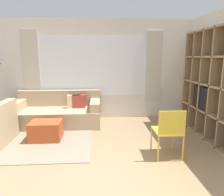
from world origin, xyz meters
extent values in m
plane|color=#9E7F5B|center=(0.00, 0.00, 0.00)|extent=(16.00, 16.00, 0.00)
cube|color=silver|center=(0.00, 3.11, 1.35)|extent=(6.60, 0.07, 2.70)
cube|color=white|center=(0.00, 3.06, 1.45)|extent=(2.97, 0.01, 1.60)
cube|color=beige|center=(-1.65, 3.05, 1.45)|extent=(0.44, 0.03, 1.90)
cube|color=beige|center=(1.65, 3.05, 1.45)|extent=(0.44, 0.03, 1.90)
cube|color=silver|center=(2.73, 1.54, 1.35)|extent=(0.07, 4.27, 2.70)
cube|color=gray|center=(-1.34, 1.58, 0.01)|extent=(2.62, 2.06, 0.01)
cube|color=#515660|center=(2.69, 1.52, 1.14)|extent=(0.02, 1.98, 2.28)
cube|color=#997A56|center=(2.50, 1.32, 1.14)|extent=(0.40, 0.04, 2.28)
cube|color=#997A56|center=(2.50, 1.72, 1.14)|extent=(0.40, 0.04, 2.28)
cube|color=#997A56|center=(2.50, 2.11, 1.14)|extent=(0.40, 0.04, 2.28)
cube|color=#997A56|center=(2.50, 2.51, 1.14)|extent=(0.40, 0.04, 2.28)
cube|color=#997A56|center=(2.50, 1.52, 0.02)|extent=(0.40, 1.98, 0.04)
cube|color=#997A56|center=(2.50, 1.52, 0.57)|extent=(0.40, 1.98, 0.04)
cube|color=#997A56|center=(2.50, 1.52, 1.14)|extent=(0.40, 1.98, 0.04)
cube|color=#997A56|center=(2.50, 1.52, 1.71)|extent=(0.40, 1.98, 0.04)
cube|color=#997A56|center=(2.50, 1.52, 2.26)|extent=(0.40, 1.98, 0.04)
cube|color=black|center=(2.33, 1.65, 0.83)|extent=(0.04, 0.63, 0.48)
cube|color=black|center=(2.35, 1.65, 0.60)|extent=(0.10, 0.24, 0.03)
cube|color=gold|center=(2.48, 1.51, 0.10)|extent=(0.10, 0.10, 0.13)
cube|color=gold|center=(2.48, 1.90, 1.23)|extent=(0.07, 0.07, 0.14)
cylinder|color=red|center=(2.48, 2.29, 1.78)|extent=(0.06, 0.06, 0.12)
cube|color=gold|center=(2.48, 2.33, 1.78)|extent=(0.10, 0.10, 0.12)
cube|color=tan|center=(-0.93, 2.52, 0.20)|extent=(2.17, 0.98, 0.41)
cube|color=tan|center=(-0.93, 2.92, 0.62)|extent=(2.17, 0.18, 0.42)
cube|color=tan|center=(-1.89, 2.52, 0.52)|extent=(0.24, 0.92, 0.21)
cube|color=tan|center=(0.03, 2.52, 0.52)|extent=(0.24, 0.92, 0.21)
cube|color=beige|center=(-0.51, 2.64, 0.58)|extent=(0.35, 0.15, 0.34)
cube|color=#AD3D33|center=(-0.39, 2.64, 0.58)|extent=(0.35, 0.14, 0.34)
cube|color=#B74C23|center=(-0.97, 1.57, 0.20)|extent=(0.63, 0.48, 0.40)
cylinder|color=black|center=(-2.48, 2.79, 0.01)|extent=(0.26, 0.26, 0.02)
cylinder|color=gold|center=(1.51, 0.96, 0.22)|extent=(0.02, 0.02, 0.44)
cylinder|color=gold|center=(1.09, 0.96, 0.22)|extent=(0.02, 0.02, 0.44)
cylinder|color=gold|center=(1.51, 0.53, 0.22)|extent=(0.02, 0.02, 0.44)
cylinder|color=gold|center=(1.09, 0.53, 0.22)|extent=(0.02, 0.02, 0.44)
cube|color=gold|center=(1.30, 0.74, 0.45)|extent=(0.44, 0.46, 0.02)
cube|color=gold|center=(1.30, 0.53, 0.66)|extent=(0.44, 0.02, 0.40)
camera|label=1|loc=(0.14, -2.44, 1.69)|focal=32.00mm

